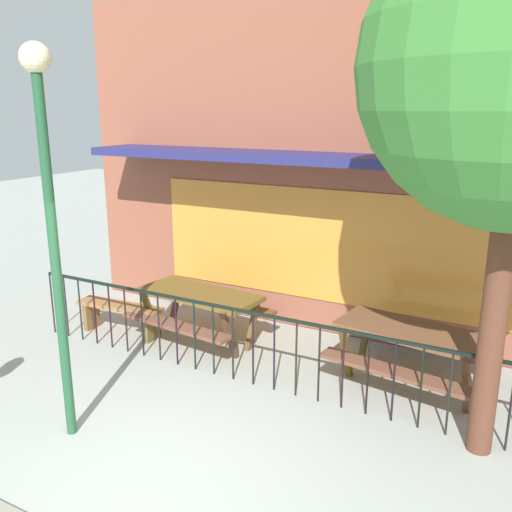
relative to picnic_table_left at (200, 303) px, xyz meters
name	(u,v)px	position (x,y,z in m)	size (l,w,h in m)	color
ground	(156,488)	(1.44, -2.90, -0.61)	(40.00, 40.00, 0.00)	#9CA29B
pub_storefront	(334,166)	(1.44, 1.46, 1.91)	(8.62, 1.45, 5.06)	#592820
patio_fence_front	(264,337)	(1.44, -0.78, 0.05)	(7.26, 0.04, 0.97)	black
picnic_table_left	(200,303)	(0.00, 0.00, 0.00)	(1.93, 1.54, 0.79)	brown
picnic_table_right	(412,342)	(3.03, 0.06, 0.00)	(1.97, 1.60, 0.79)	brown
patio_bench	(120,312)	(-1.24, -0.34, -0.26)	(1.42, 0.42, 0.48)	#946439
street_lamp	(49,194)	(0.10, -2.61, 1.95)	(0.28, 0.28, 3.91)	#215231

